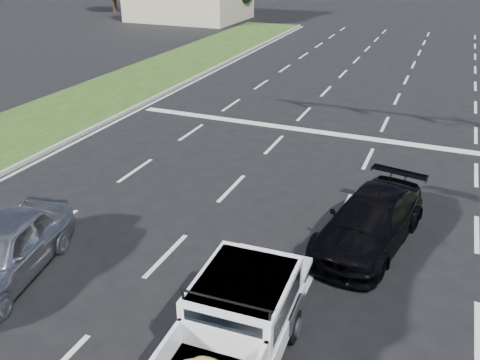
# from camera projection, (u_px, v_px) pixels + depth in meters

# --- Properties ---
(ground) EXTENTS (160.00, 160.00, 0.00)m
(ground) POSITION_uv_depth(u_px,v_px,m) (232.00, 272.00, 11.76)
(ground) COLOR black
(ground) RESTS_ON ground
(road_markings) EXTENTS (17.75, 60.00, 0.01)m
(road_markings) POSITION_uv_depth(u_px,v_px,m) (309.00, 166.00, 17.22)
(road_markings) COLOR silver
(road_markings) RESTS_ON ground
(grass_median_left) EXTENTS (5.00, 60.00, 0.10)m
(grass_median_left) POSITION_uv_depth(u_px,v_px,m) (33.00, 126.00, 20.74)
(grass_median_left) COLOR #254415
(grass_median_left) RESTS_ON ground
(curb_left) EXTENTS (0.15, 60.00, 0.14)m
(curb_left) POSITION_uv_depth(u_px,v_px,m) (81.00, 134.00, 19.88)
(curb_left) COLOR gray
(curb_left) RESTS_ON ground
(pickup_truck) EXTENTS (2.02, 4.80, 1.78)m
(pickup_truck) POSITION_uv_depth(u_px,v_px,m) (226.00, 346.00, 8.46)
(pickup_truck) COLOR black
(pickup_truck) RESTS_ON ground
(silver_sedan) EXTENTS (2.49, 4.36, 1.40)m
(silver_sedan) POSITION_uv_depth(u_px,v_px,m) (4.00, 250.00, 11.32)
(silver_sedan) COLOR #B8BAC0
(silver_sedan) RESTS_ON ground
(black_coupe) EXTENTS (2.60, 4.69, 1.28)m
(black_coupe) POSITION_uv_depth(u_px,v_px,m) (370.00, 221.00, 12.59)
(black_coupe) COLOR black
(black_coupe) RESTS_ON ground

